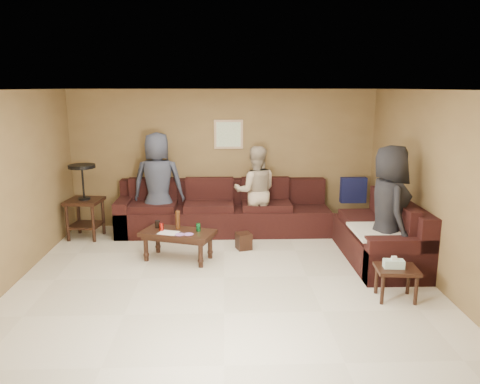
{
  "coord_description": "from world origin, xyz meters",
  "views": [
    {
      "loc": [
        0.01,
        -5.95,
        2.53
      ],
      "look_at": [
        0.25,
        0.85,
        1.0
      ],
      "focal_mm": 35.0,
      "sensor_mm": 36.0,
      "label": 1
    }
  ],
  "objects_px": {
    "sectional_sofa": "(272,222)",
    "person_left": "(158,184)",
    "person_middle": "(256,191)",
    "end_table_left": "(84,200)",
    "waste_bin": "(244,241)",
    "side_table_right": "(396,271)",
    "coffee_table": "(178,235)",
    "person_right": "(388,209)"
  },
  "relations": [
    {
      "from": "sectional_sofa",
      "to": "side_table_right",
      "type": "bearing_deg",
      "value": -60.55
    },
    {
      "from": "person_left",
      "to": "person_middle",
      "type": "xyz_separation_m",
      "value": [
        1.68,
        -0.13,
        -0.12
      ]
    },
    {
      "from": "sectional_sofa",
      "to": "person_middle",
      "type": "distance_m",
      "value": 0.64
    },
    {
      "from": "end_table_left",
      "to": "waste_bin",
      "type": "bearing_deg",
      "value": -14.39
    },
    {
      "from": "side_table_right",
      "to": "person_left",
      "type": "xyz_separation_m",
      "value": [
        -3.21,
        2.74,
        0.54
      ]
    },
    {
      "from": "side_table_right",
      "to": "person_middle",
      "type": "xyz_separation_m",
      "value": [
        -1.53,
        2.61,
        0.42
      ]
    },
    {
      "from": "end_table_left",
      "to": "person_middle",
      "type": "height_order",
      "value": "person_middle"
    },
    {
      "from": "person_middle",
      "to": "person_right",
      "type": "xyz_separation_m",
      "value": [
        1.72,
        -1.69,
        0.11
      ]
    },
    {
      "from": "person_left",
      "to": "person_right",
      "type": "height_order",
      "value": "person_left"
    },
    {
      "from": "side_table_right",
      "to": "person_left",
      "type": "relative_size",
      "value": 0.31
    },
    {
      "from": "person_right",
      "to": "waste_bin",
      "type": "bearing_deg",
      "value": 64.38
    },
    {
      "from": "waste_bin",
      "to": "person_middle",
      "type": "bearing_deg",
      "value": 72.53
    },
    {
      "from": "coffee_table",
      "to": "side_table_right",
      "type": "relative_size",
      "value": 2.14
    },
    {
      "from": "sectional_sofa",
      "to": "side_table_right",
      "type": "relative_size",
      "value": 8.45
    },
    {
      "from": "coffee_table",
      "to": "person_right",
      "type": "height_order",
      "value": "person_right"
    },
    {
      "from": "end_table_left",
      "to": "person_left",
      "type": "relative_size",
      "value": 0.71
    },
    {
      "from": "sectional_sofa",
      "to": "person_middle",
      "type": "relative_size",
      "value": 2.98
    },
    {
      "from": "sectional_sofa",
      "to": "end_table_left",
      "type": "relative_size",
      "value": 3.67
    },
    {
      "from": "coffee_table",
      "to": "person_right",
      "type": "bearing_deg",
      "value": -9.9
    },
    {
      "from": "waste_bin",
      "to": "person_left",
      "type": "relative_size",
      "value": 0.15
    },
    {
      "from": "waste_bin",
      "to": "person_left",
      "type": "bearing_deg",
      "value": 149.0
    },
    {
      "from": "side_table_right",
      "to": "person_middle",
      "type": "relative_size",
      "value": 0.35
    },
    {
      "from": "person_right",
      "to": "side_table_right",
      "type": "bearing_deg",
      "value": 168.5
    },
    {
      "from": "side_table_right",
      "to": "sectional_sofa",
      "type": "bearing_deg",
      "value": 119.45
    },
    {
      "from": "side_table_right",
      "to": "waste_bin",
      "type": "height_order",
      "value": "side_table_right"
    },
    {
      "from": "sectional_sofa",
      "to": "coffee_table",
      "type": "relative_size",
      "value": 3.95
    },
    {
      "from": "end_table_left",
      "to": "waste_bin",
      "type": "relative_size",
      "value": 4.79
    },
    {
      "from": "person_left",
      "to": "person_right",
      "type": "distance_m",
      "value": 3.86
    },
    {
      "from": "person_left",
      "to": "coffee_table",
      "type": "bearing_deg",
      "value": 109.88
    },
    {
      "from": "coffee_table",
      "to": "side_table_right",
      "type": "bearing_deg",
      "value": -27.46
    },
    {
      "from": "person_right",
      "to": "person_left",
      "type": "bearing_deg",
      "value": 62.13
    },
    {
      "from": "sectional_sofa",
      "to": "end_table_left",
      "type": "bearing_deg",
      "value": 174.44
    },
    {
      "from": "side_table_right",
      "to": "coffee_table",
      "type": "bearing_deg",
      "value": 152.54
    },
    {
      "from": "coffee_table",
      "to": "end_table_left",
      "type": "relative_size",
      "value": 0.93
    },
    {
      "from": "sectional_sofa",
      "to": "person_left",
      "type": "distance_m",
      "value": 2.08
    },
    {
      "from": "waste_bin",
      "to": "person_middle",
      "type": "height_order",
      "value": "person_middle"
    },
    {
      "from": "end_table_left",
      "to": "waste_bin",
      "type": "distance_m",
      "value": 2.82
    },
    {
      "from": "coffee_table",
      "to": "person_right",
      "type": "distance_m",
      "value": 3.04
    },
    {
      "from": "side_table_right",
      "to": "person_left",
      "type": "distance_m",
      "value": 4.25
    },
    {
      "from": "sectional_sofa",
      "to": "person_left",
      "type": "bearing_deg",
      "value": 165.8
    },
    {
      "from": "end_table_left",
      "to": "person_middle",
      "type": "xyz_separation_m",
      "value": [
        2.91,
        0.06,
        0.12
      ]
    },
    {
      "from": "side_table_right",
      "to": "person_middle",
      "type": "height_order",
      "value": "person_middle"
    }
  ]
}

